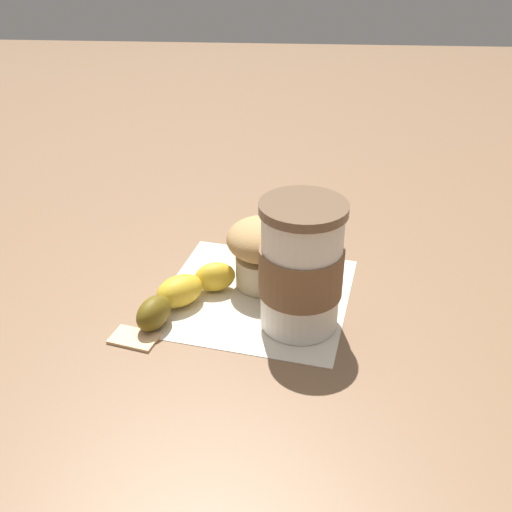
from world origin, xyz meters
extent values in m
plane|color=brown|center=(0.00, 0.00, 0.00)|extent=(3.00, 3.00, 0.00)
cube|color=beige|center=(0.00, 0.00, 0.00)|extent=(0.25, 0.25, 0.00)
cylinder|color=silver|center=(-0.05, 0.05, 0.07)|extent=(0.09, 0.09, 0.14)
cylinder|color=brown|center=(-0.05, 0.05, 0.14)|extent=(0.09, 0.09, 0.01)
cylinder|color=brown|center=(-0.05, 0.05, 0.07)|extent=(0.09, 0.09, 0.05)
cylinder|color=beige|center=(-0.01, -0.02, 0.02)|extent=(0.06, 0.06, 0.04)
ellipsoid|color=#AD8451|center=(-0.01, -0.02, 0.06)|extent=(0.09, 0.09, 0.05)
ellipsoid|color=gold|center=(0.05, -0.01, 0.02)|extent=(0.06, 0.04, 0.04)
ellipsoid|color=gold|center=(0.09, 0.03, 0.02)|extent=(0.07, 0.07, 0.04)
ellipsoid|color=brown|center=(0.11, 0.07, 0.02)|extent=(0.05, 0.06, 0.04)
cube|color=#E0B27F|center=(0.13, 0.09, 0.00)|extent=(0.06, 0.04, 0.01)
camera|label=1|loc=(-0.04, 0.59, 0.41)|focal=42.00mm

